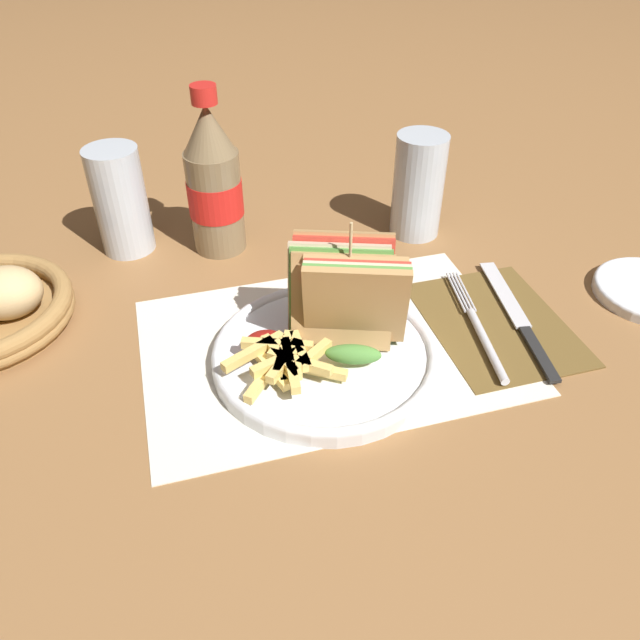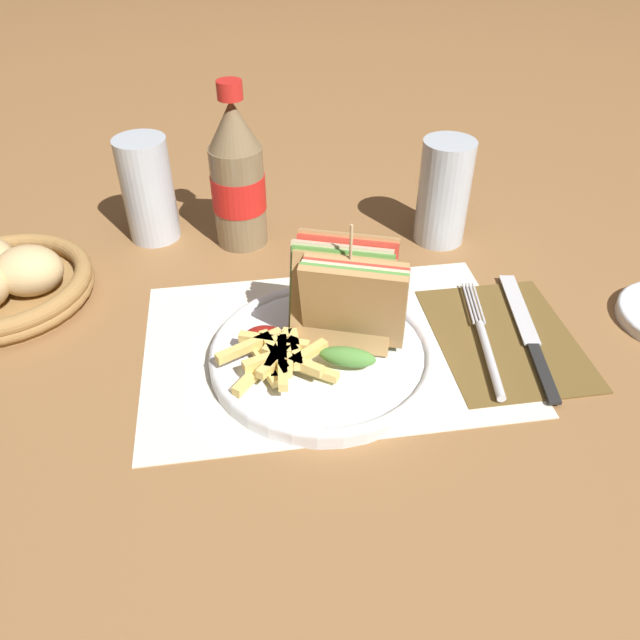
% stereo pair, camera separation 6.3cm
% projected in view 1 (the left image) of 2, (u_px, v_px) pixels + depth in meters
% --- Properties ---
extents(ground_plane, '(4.00, 4.00, 0.00)m').
position_uv_depth(ground_plane, '(337.00, 344.00, 0.67)').
color(ground_plane, olive).
extents(placemat, '(0.39, 0.27, 0.00)m').
position_uv_depth(placemat, '(331.00, 347.00, 0.66)').
color(placemat, silver).
rests_on(placemat, ground_plane).
extents(plate_main, '(0.23, 0.23, 0.02)m').
position_uv_depth(plate_main, '(325.00, 354.00, 0.64)').
color(plate_main, white).
rests_on(plate_main, ground_plane).
extents(club_sandwich, '(0.12, 0.12, 0.14)m').
position_uv_depth(club_sandwich, '(349.00, 298.00, 0.62)').
color(club_sandwich, tan).
rests_on(club_sandwich, plate_main).
extents(fries_pile, '(0.12, 0.09, 0.02)m').
position_uv_depth(fries_pile, '(284.00, 360.00, 0.60)').
color(fries_pile, '#E5C166').
rests_on(fries_pile, plate_main).
extents(ketchup_blob, '(0.04, 0.04, 0.01)m').
position_uv_depth(ketchup_blob, '(265.00, 342.00, 0.63)').
color(ketchup_blob, maroon).
rests_on(ketchup_blob, plate_main).
extents(napkin, '(0.15, 0.19, 0.00)m').
position_uv_depth(napkin, '(496.00, 322.00, 0.69)').
color(napkin, brown).
rests_on(napkin, ground_plane).
extents(fork, '(0.04, 0.19, 0.01)m').
position_uv_depth(fork, '(481.00, 333.00, 0.67)').
color(fork, silver).
rests_on(fork, napkin).
extents(knife, '(0.05, 0.21, 0.00)m').
position_uv_depth(knife, '(518.00, 317.00, 0.69)').
color(knife, black).
rests_on(knife, napkin).
extents(coke_bottle_near, '(0.07, 0.07, 0.21)m').
position_uv_depth(coke_bottle_near, '(214.00, 184.00, 0.77)').
color(coke_bottle_near, '#7A6647').
rests_on(coke_bottle_near, ground_plane).
extents(glass_near, '(0.07, 0.07, 0.14)m').
position_uv_depth(glass_near, '(418.00, 192.00, 0.82)').
color(glass_near, silver).
rests_on(glass_near, ground_plane).
extents(glass_far, '(0.07, 0.07, 0.14)m').
position_uv_depth(glass_far, '(120.00, 201.00, 0.78)').
color(glass_far, silver).
rests_on(glass_far, ground_plane).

